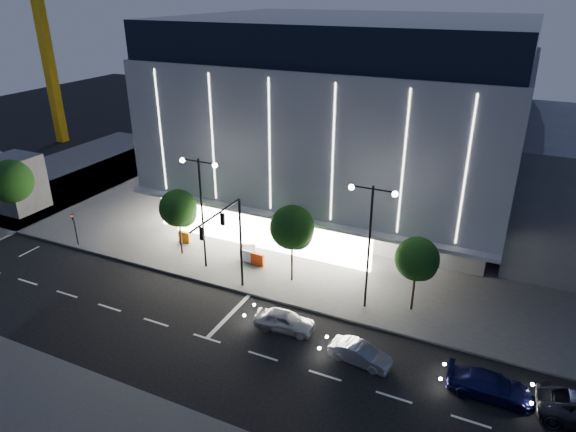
% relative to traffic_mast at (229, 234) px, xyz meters
% --- Properties ---
extents(ground, '(160.00, 160.00, 0.00)m').
position_rel_traffic_mast_xyz_m(ground, '(-1.00, -3.34, -5.03)').
color(ground, black).
rests_on(ground, ground).
extents(sidewalk_museum, '(70.00, 40.00, 0.15)m').
position_rel_traffic_mast_xyz_m(sidewalk_museum, '(4.00, 20.66, -4.95)').
color(sidewalk_museum, '#474747').
rests_on(sidewalk_museum, ground).
extents(sidewalk_west, '(16.00, 50.00, 0.15)m').
position_rel_traffic_mast_xyz_m(sidewalk_west, '(-31.00, 6.66, -4.95)').
color(sidewalk_west, '#474747').
rests_on(sidewalk_west, ground).
extents(museum, '(30.00, 25.80, 18.00)m').
position_rel_traffic_mast_xyz_m(museum, '(1.98, 18.97, 4.25)').
color(museum, '#4C4C51').
rests_on(museum, ground).
extents(traffic_mast, '(0.33, 5.89, 7.07)m').
position_rel_traffic_mast_xyz_m(traffic_mast, '(0.00, 0.00, 0.00)').
color(traffic_mast, black).
rests_on(traffic_mast, ground).
extents(street_lamp_west, '(3.16, 0.36, 9.00)m').
position_rel_traffic_mast_xyz_m(street_lamp_west, '(-4.00, 2.66, 0.93)').
color(street_lamp_west, black).
rests_on(street_lamp_west, ground).
extents(street_lamp_east, '(3.16, 0.36, 9.00)m').
position_rel_traffic_mast_xyz_m(street_lamp_east, '(9.00, 2.66, 0.93)').
color(street_lamp_east, black).
rests_on(street_lamp_east, ground).
extents(ped_signal_far, '(0.22, 0.24, 3.00)m').
position_rel_traffic_mast_xyz_m(ped_signal_far, '(-16.00, 1.16, -3.14)').
color(ped_signal_far, black).
rests_on(ped_signal_far, ground).
extents(tree_left, '(3.02, 3.02, 5.72)m').
position_rel_traffic_mast_xyz_m(tree_left, '(-6.97, 3.68, -0.99)').
color(tree_left, black).
rests_on(tree_left, ground).
extents(tree_mid, '(3.25, 3.25, 6.15)m').
position_rel_traffic_mast_xyz_m(tree_mid, '(3.03, 3.68, -0.69)').
color(tree_mid, black).
rests_on(tree_mid, ground).
extents(tree_right, '(2.91, 2.91, 5.51)m').
position_rel_traffic_mast_xyz_m(tree_right, '(12.03, 3.68, -1.14)').
color(tree_right, black).
rests_on(tree_right, ground).
extents(car_lead, '(4.11, 1.98, 1.36)m').
position_rel_traffic_mast_xyz_m(car_lead, '(5.05, -1.90, -4.35)').
color(car_lead, silver).
rests_on(car_lead, ground).
extents(car_second, '(3.82, 1.70, 1.22)m').
position_rel_traffic_mast_xyz_m(car_second, '(10.44, -2.88, -4.42)').
color(car_second, silver).
rests_on(car_second, ground).
extents(car_third, '(4.60, 2.02, 1.32)m').
position_rel_traffic_mast_xyz_m(car_third, '(17.62, -2.49, -4.37)').
color(car_third, '#14164B').
rests_on(car_third, ground).
extents(barrier_a, '(1.10, 0.25, 1.00)m').
position_rel_traffic_mast_xyz_m(barrier_a, '(-7.95, 5.36, -4.38)').
color(barrier_a, orange).
rests_on(barrier_a, sidewalk_museum).
extents(barrier_b, '(1.11, 0.67, 1.00)m').
position_rel_traffic_mast_xyz_m(barrier_b, '(-1.82, 5.72, -4.38)').
color(barrier_b, silver).
rests_on(barrier_b, sidewalk_museum).
extents(barrier_c, '(1.11, 0.30, 1.00)m').
position_rel_traffic_mast_xyz_m(barrier_c, '(-0.40, 4.57, -4.38)').
color(barrier_c, red).
rests_on(barrier_c, sidewalk_museum).
extents(barrier_d, '(1.11, 0.32, 1.00)m').
position_rel_traffic_mast_xyz_m(barrier_d, '(-1.49, 4.70, -4.38)').
color(barrier_d, white).
rests_on(barrier_d, sidewalk_museum).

